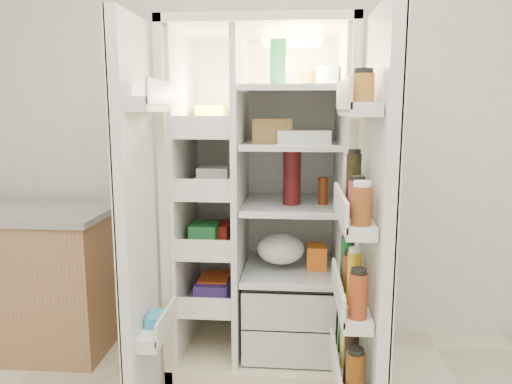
{
  "coord_description": "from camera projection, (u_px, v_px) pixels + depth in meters",
  "views": [
    {
      "loc": [
        0.05,
        -0.94,
        1.39
      ],
      "look_at": [
        -0.13,
        1.25,
        1.0
      ],
      "focal_mm": 34.0,
      "sensor_mm": 36.0,
      "label": 1
    }
  ],
  "objects": [
    {
      "name": "wall_back",
      "position": [
        288.0,
        114.0,
        2.9
      ],
      "size": [
        4.0,
        0.02,
        2.7
      ],
      "primitive_type": "cube",
      "color": "silver",
      "rests_on": "floor"
    },
    {
      "name": "refrigerator",
      "position": [
        265.0,
        226.0,
        2.67
      ],
      "size": [
        0.92,
        0.7,
        1.8
      ],
      "color": "beige",
      "rests_on": "floor"
    },
    {
      "name": "freezer_door",
      "position": [
        137.0,
        224.0,
        2.09
      ],
      "size": [
        0.15,
        0.4,
        1.72
      ],
      "color": "silver",
      "rests_on": "floor"
    },
    {
      "name": "fridge_door",
      "position": [
        370.0,
        239.0,
        1.93
      ],
      "size": [
        0.17,
        0.58,
        1.72
      ],
      "color": "silver",
      "rests_on": "floor"
    },
    {
      "name": "kitchen_counter",
      "position": [
        16.0,
        278.0,
        2.81
      ],
      "size": [
        1.13,
        0.6,
        0.82
      ],
      "color": "#9A724D",
      "rests_on": "floor"
    }
  ]
}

